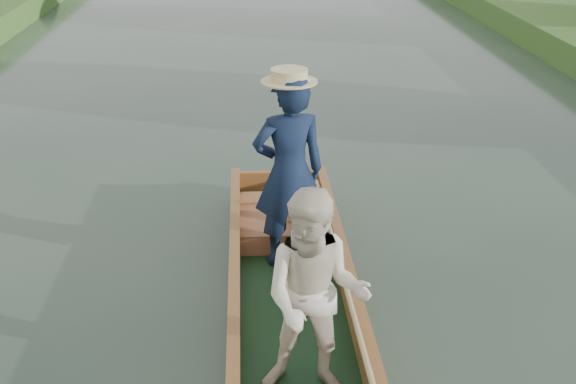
{
  "coord_description": "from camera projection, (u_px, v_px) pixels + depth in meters",
  "views": [
    {
      "loc": [
        -0.38,
        -5.5,
        3.65
      ],
      "look_at": [
        0.0,
        0.6,
        0.95
      ],
      "focal_mm": 45.0,
      "sensor_mm": 36.0,
      "label": 1
    }
  ],
  "objects": [
    {
      "name": "ground",
      "position": [
        292.0,
        315.0,
        6.51
      ],
      "size": [
        120.0,
        120.0,
        0.0
      ],
      "primitive_type": "plane",
      "color": "#283D30",
      "rests_on": "ground"
    },
    {
      "name": "punt",
      "position": [
        296.0,
        254.0,
        6.22
      ],
      "size": [
        1.12,
        5.0,
        2.03
      ],
      "color": "black",
      "rests_on": "ground"
    }
  ]
}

